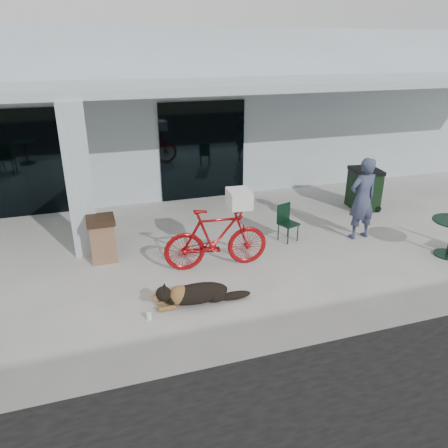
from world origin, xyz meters
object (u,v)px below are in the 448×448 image
object	(u,v)px
bicycle	(216,238)
dog	(197,292)
cafe_chair_far_a	(288,223)
wheeled_bin	(364,189)
person	(362,199)
trash_receptacle	(102,239)

from	to	relation	value
bicycle	dog	xyz separation A→B (m)	(-0.69, -1.17, -0.41)
cafe_chair_far_a	wheeled_bin	distance (m)	3.11
bicycle	dog	bearing A→B (deg)	153.66
bicycle	wheeled_bin	distance (m)	5.13
cafe_chair_far_a	person	distance (m)	1.72
person	wheeled_bin	distance (m)	2.07
person	trash_receptacle	xyz separation A→B (m)	(-5.60, 0.63, -0.46)
bicycle	person	distance (m)	3.54
dog	trash_receptacle	xyz separation A→B (m)	(-1.40, 2.17, 0.26)
bicycle	wheeled_bin	xyz separation A→B (m)	(4.72, 2.00, -0.07)
dog	bicycle	bearing A→B (deg)	60.49
bicycle	wheeled_bin	bearing A→B (deg)	-62.55
bicycle	wheeled_bin	world-z (taller)	bicycle
dog	person	world-z (taller)	person
cafe_chair_far_a	wheeled_bin	bearing A→B (deg)	4.88
bicycle	dog	world-z (taller)	bicycle
trash_receptacle	wheeled_bin	bearing A→B (deg)	8.34
wheeled_bin	person	bearing A→B (deg)	-118.76
bicycle	person	xyz separation A→B (m)	(3.50, 0.37, 0.31)
wheeled_bin	cafe_chair_far_a	bearing A→B (deg)	-147.37
bicycle	person	size ratio (longest dim) A/B	1.10
cafe_chair_far_a	person	xyz separation A→B (m)	(1.61, -0.33, 0.51)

